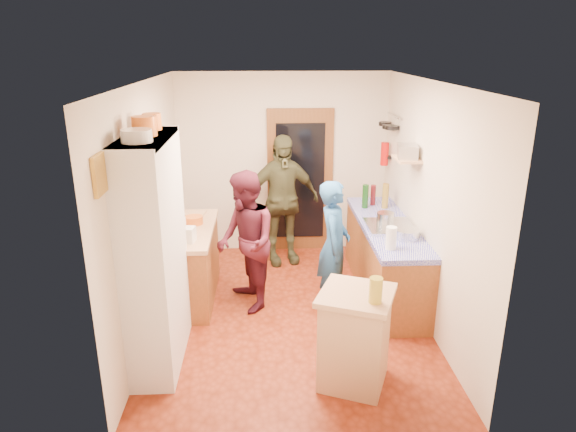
{
  "coord_description": "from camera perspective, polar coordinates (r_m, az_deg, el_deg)",
  "views": [
    {
      "loc": [
        -0.27,
        -5.26,
        2.97
      ],
      "look_at": [
        -0.01,
        0.15,
        1.13
      ],
      "focal_mm": 32.0,
      "sensor_mm": 36.0,
      "label": 1
    }
  ],
  "objects": [
    {
      "name": "pan_hang_b",
      "position": [
        7.1,
        11.08,
        9.72
      ],
      "size": [
        0.16,
        0.16,
        0.05
      ],
      "primitive_type": "cylinder",
      "color": "black",
      "rests_on": "pan_rail"
    },
    {
      "name": "right_counter_base",
      "position": [
        6.47,
        10.68,
        -4.82
      ],
      "size": [
        0.6,
        2.2,
        0.84
      ],
      "primitive_type": "cube",
      "color": "#964F25",
      "rests_on": "ground"
    },
    {
      "name": "island_base",
      "position": [
        4.77,
        7.4,
        -13.57
      ],
      "size": [
        0.72,
        0.72,
        0.86
      ],
      "primitive_type": "cube",
      "rotation": [
        0.0,
        0.0,
        -0.38
      ],
      "color": "tan",
      "rests_on": "ground"
    },
    {
      "name": "radio",
      "position": [
        6.06,
        13.13,
        7.02
      ],
      "size": [
        0.27,
        0.34,
        0.15
      ],
      "primitive_type": "cube",
      "rotation": [
        0.0,
        0.0,
        -0.18
      ],
      "color": "silver",
      "rests_on": "wall_shelf"
    },
    {
      "name": "bottle_c",
      "position": [
        6.83,
        10.76,
        2.2
      ],
      "size": [
        0.09,
        0.09,
        0.33
      ],
      "primitive_type": "cylinder",
      "rotation": [
        0.0,
        0.0,
        0.09
      ],
      "color": "olive",
      "rests_on": "right_counter_top"
    },
    {
      "name": "pan_rail",
      "position": [
        7.07,
        11.68,
        10.87
      ],
      "size": [
        0.02,
        0.65,
        0.02
      ],
      "primitive_type": "cylinder",
      "rotation": [
        1.57,
        0.0,
        0.0
      ],
      "color": "silver",
      "rests_on": "wall_right"
    },
    {
      "name": "left_counter_base",
      "position": [
        6.32,
        -10.99,
        -5.37
      ],
      "size": [
        0.6,
        1.4,
        0.85
      ],
      "primitive_type": "cube",
      "color": "#964F25",
      "rests_on": "ground"
    },
    {
      "name": "person_hob",
      "position": [
        5.9,
        5.38,
        -3.35
      ],
      "size": [
        0.47,
        0.62,
        1.52
      ],
      "primitive_type": "imported",
      "rotation": [
        0.0,
        0.0,
        1.37
      ],
      "color": "#22538E",
      "rests_on": "ground"
    },
    {
      "name": "island_top",
      "position": [
        4.55,
        7.64,
        -8.72
      ],
      "size": [
        0.81,
        0.81,
        0.05
      ],
      "primitive_type": "cube",
      "rotation": [
        0.0,
        0.0,
        -0.38
      ],
      "color": "tan",
      "rests_on": "island_base"
    },
    {
      "name": "chopping_board",
      "position": [
        6.61,
        -10.5,
        0.28
      ],
      "size": [
        0.32,
        0.25,
        0.02
      ],
      "primitive_type": "cube",
      "rotation": [
        0.0,
        0.0,
        -0.1
      ],
      "color": "tan",
      "rests_on": "left_counter_top"
    },
    {
      "name": "mixing_bowl",
      "position": [
        5.85,
        13.04,
        -1.93
      ],
      "size": [
        0.34,
        0.34,
        0.11
      ],
      "primitive_type": "cylinder",
      "rotation": [
        0.0,
        0.0,
        0.22
      ],
      "color": "silver",
      "rests_on": "right_counter_top"
    },
    {
      "name": "bottle_a",
      "position": [
        6.8,
        8.58,
        2.19
      ],
      "size": [
        0.08,
        0.08,
        0.31
      ],
      "primitive_type": "cylinder",
      "rotation": [
        0.0,
        0.0,
        0.06
      ],
      "color": "#143F14",
      "rests_on": "right_counter_top"
    },
    {
      "name": "bottle_b",
      "position": [
        6.95,
        9.43,
        2.32
      ],
      "size": [
        0.08,
        0.08,
        0.27
      ],
      "primitive_type": "cylinder",
      "rotation": [
        0.0,
        0.0,
        -0.27
      ],
      "color": "#591419",
      "rests_on": "right_counter_top"
    },
    {
      "name": "pan_hang_a",
      "position": [
        6.9,
        11.47,
        9.61
      ],
      "size": [
        0.18,
        0.18,
        0.05
      ],
      "primitive_type": "cylinder",
      "color": "black",
      "rests_on": "pan_rail"
    },
    {
      "name": "person_left",
      "position": [
        5.9,
        -4.55,
        -2.71
      ],
      "size": [
        0.83,
        0.94,
        1.63
      ],
      "primitive_type": "imported",
      "rotation": [
        0.0,
        0.0,
        -1.27
      ],
      "color": "#441421",
      "rests_on": "ground"
    },
    {
      "name": "hutch_top_shelf",
      "position": [
        4.65,
        -15.64,
        8.27
      ],
      "size": [
        0.4,
        1.14,
        0.04
      ],
      "primitive_type": "cube",
      "color": "silver",
      "rests_on": "hutch_body"
    },
    {
      "name": "toaster",
      "position": [
        5.71,
        -11.42,
        -2.03
      ],
      "size": [
        0.25,
        0.19,
        0.17
      ],
      "primitive_type": "cube",
      "rotation": [
        0.0,
        0.0,
        -0.2
      ],
      "color": "white",
      "rests_on": "left_counter_top"
    },
    {
      "name": "ext_bracket",
      "position": [
        7.34,
        11.12,
        6.42
      ],
      "size": [
        0.06,
        0.1,
        0.04
      ],
      "primitive_type": "cube",
      "color": "black",
      "rests_on": "wall_right"
    },
    {
      "name": "paper_towel",
      "position": [
        5.5,
        11.38,
        -2.41
      ],
      "size": [
        0.13,
        0.13,
        0.24
      ],
      "primitive_type": "cylinder",
      "rotation": [
        0.0,
        0.0,
        0.15
      ],
      "color": "white",
      "rests_on": "right_counter_top"
    },
    {
      "name": "person_back",
      "position": [
        7.06,
        -0.64,
        1.77
      ],
      "size": [
        1.14,
        0.69,
        1.82
      ],
      "primitive_type": "imported",
      "rotation": [
        0.0,
        0.0,
        0.24
      ],
      "color": "#3A3A23",
      "rests_on": "ground"
    },
    {
      "name": "orange_pot_b",
      "position": [
        4.97,
        -14.88,
        10.11
      ],
      "size": [
        0.17,
        0.17,
        0.15
      ],
      "primitive_type": "cylinder",
      "color": "orange",
      "rests_on": "hutch_top_shelf"
    },
    {
      "name": "pot_on_hob",
      "position": [
        6.15,
        10.78,
        -0.22
      ],
      "size": [
        0.21,
        0.21,
        0.13
      ],
      "primitive_type": "cylinder",
      "color": "silver",
      "rests_on": "hob"
    },
    {
      "name": "orange_pot_a",
      "position": [
        4.66,
        -15.69,
        9.6
      ],
      "size": [
        0.21,
        0.21,
        0.17
      ],
      "primitive_type": "cylinder",
      "color": "orange",
      "rests_on": "hutch_top_shelf"
    },
    {
      "name": "ceiling",
      "position": [
        5.28,
        0.23,
        14.83
      ],
      "size": [
        3.0,
        4.0,
        0.02
      ],
      "primitive_type": "cube",
      "color": "silver",
      "rests_on": "ground"
    },
    {
      "name": "wall_right",
      "position": [
        5.8,
        15.28,
        1.33
      ],
      "size": [
        0.02,
        4.0,
        2.6
      ],
      "primitive_type": "cube",
      "color": "beige",
      "rests_on": "ground"
    },
    {
      "name": "hob",
      "position": [
        6.14,
        11.3,
        -1.16
      ],
      "size": [
        0.55,
        0.58,
        0.04
      ],
      "primitive_type": "cube",
      "color": "silver",
      "rests_on": "right_counter_top"
    },
    {
      "name": "oil_jar",
      "position": [
        4.35,
        9.72,
        -8.13
      ],
      "size": [
        0.14,
        0.14,
        0.22
      ],
      "primitive_type": "cylinder",
      "rotation": [
        0.0,
        0.0,
        -0.38
      ],
      "color": "#AD9E2D",
      "rests_on": "island_top"
    },
    {
      "name": "door_glass",
      "position": [
        7.47,
        1.36,
        3.83
      ],
      "size": [
        0.7,
        0.02,
        1.7
      ],
      "primitive_type": "cube",
      "color": "black",
      "rests_on": "door_frame"
    },
    {
      "name": "kettle",
      "position": [
        5.98,
        -12.0,
        -1.05
      ],
      "size": [
        0.19,
        0.19,
        0.18
      ],
      "primitive_type": "cylinder",
      "rotation": [
        0.0,
        0.0,
        0.25
      ],
      "color": "white",
      "rests_on": "left_counter_top"
    },
    {
      "name": "wall_left",
      "position": [
        5.66,
        -15.25,
        0.89
      ],
      "size": [
        0.02,
        4.0,
        2.6
      ],
      "primitive_type": "cube",
      "color": "beige",
      "rests_on": "ground"
    },
    {
      "name": "door_frame",
      "position": [
        7.5,
        1.34,
        3.89
      ],
      "size": [
        0.95,
        0.06,
        2.1
      ],
      "primitive_type": "cube",
      "color": "brown",
      "rests_on": "ground"
    },
    {
      "name": "left_counter_top",
      "position": [
        6.15,
        -11.25,
        -1.54
      ],
      "size": [
        0.64,
        1.44,
        0.05
      ],
      "primitive_type": "cube",
      "color": "tan",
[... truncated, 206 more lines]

